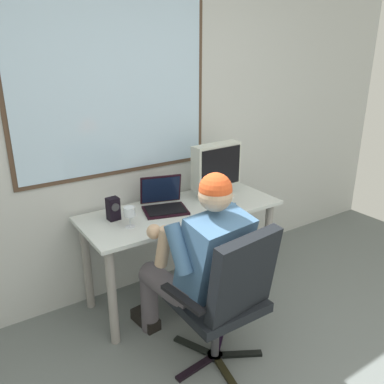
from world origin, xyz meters
TOP-DOWN VIEW (x-y plane):
  - wall_rear at (-0.00, 2.14)m, footprint 5.72×0.08m
  - desk at (0.25, 1.78)m, footprint 1.48×0.60m
  - office_chair at (0.06, 0.98)m, footprint 0.60×0.58m
  - person_seated at (0.04, 1.24)m, footprint 0.57×0.84m
  - crt_monitor at (0.61, 1.84)m, footprint 0.41×0.20m
  - laptop at (0.15, 1.86)m, footprint 0.37×0.36m
  - wine_glass at (-0.20, 1.70)m, footprint 0.08×0.08m
  - desk_speaker at (-0.24, 1.87)m, footprint 0.08×0.08m

SIDE VIEW (x-z plane):
  - office_chair at x=0.06m, z-range 0.06..1.00m
  - desk at x=0.25m, z-range 0.24..0.97m
  - person_seated at x=0.04m, z-range 0.02..1.23m
  - laptop at x=0.15m, z-range 0.67..0.90m
  - desk_speaker at x=-0.24m, z-range 0.73..0.88m
  - wine_glass at x=-0.20m, z-range 0.76..0.90m
  - crt_monitor at x=0.61m, z-range 0.76..1.18m
  - wall_rear at x=0.00m, z-range 0.02..2.54m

